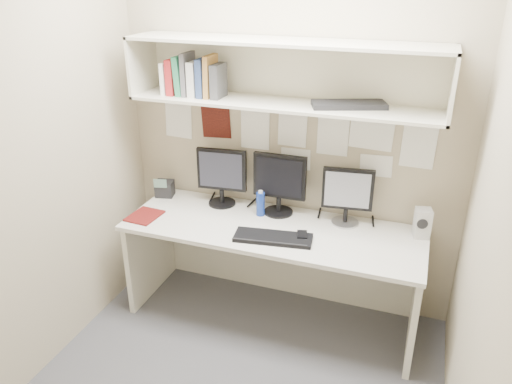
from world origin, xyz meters
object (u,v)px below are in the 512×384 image
(monitor_right, at_px, (347,193))
(keyboard, at_px, (273,238))
(monitor_left, at_px, (222,174))
(speaker, at_px, (422,223))
(monitor_center, at_px, (279,181))
(desk, at_px, (272,272))
(maroon_notebook, at_px, (145,216))
(desk_phone, at_px, (165,188))

(monitor_right, height_order, keyboard, monitor_right)
(monitor_left, bearing_deg, speaker, -6.94)
(monitor_center, distance_m, monitor_right, 0.47)
(desk, bearing_deg, speaker, 11.42)
(speaker, relative_size, maroon_notebook, 0.82)
(desk, relative_size, monitor_left, 4.76)
(monitor_right, xyz_separation_m, keyboard, (-0.39, -0.39, -0.21))
(keyboard, relative_size, maroon_notebook, 2.10)
(speaker, xyz_separation_m, desk_phone, (-1.87, 0.01, -0.04))
(desk, height_order, speaker, speaker)
(monitor_right, xyz_separation_m, maroon_notebook, (-1.34, -0.38, -0.21))
(monitor_right, distance_m, maroon_notebook, 1.40)
(speaker, bearing_deg, keyboard, -170.98)
(maroon_notebook, bearing_deg, monitor_right, 19.86)
(keyboard, bearing_deg, desk_phone, 151.34)
(keyboard, relative_size, speaker, 2.55)
(keyboard, xyz_separation_m, maroon_notebook, (-0.94, 0.00, -0.01))
(monitor_center, height_order, speaker, monitor_center)
(monitor_right, bearing_deg, maroon_notebook, -171.64)
(monitor_center, bearing_deg, desk_phone, -179.07)
(desk, bearing_deg, maroon_notebook, -169.63)
(keyboard, distance_m, maroon_notebook, 0.94)
(monitor_right, height_order, desk_phone, monitor_right)
(monitor_center, bearing_deg, speaker, -2.20)
(monitor_left, distance_m, monitor_right, 0.91)
(monitor_right, bearing_deg, speaker, -11.04)
(keyboard, bearing_deg, monitor_center, 93.49)
(monitor_left, bearing_deg, keyboard, -42.52)
(monitor_center, height_order, keyboard, monitor_center)
(keyboard, bearing_deg, monitor_right, 36.17)
(desk, height_order, maroon_notebook, maroon_notebook)
(monitor_right, xyz_separation_m, speaker, (0.49, -0.03, -0.12))
(maroon_notebook, bearing_deg, monitor_center, 27.78)
(desk_phone, bearing_deg, monitor_right, -12.03)
(speaker, xyz_separation_m, maroon_notebook, (-1.83, -0.35, -0.09))
(keyboard, bearing_deg, speaker, 13.53)
(desk, height_order, monitor_center, monitor_center)
(desk, bearing_deg, keyboard, -72.06)
(keyboard, height_order, maroon_notebook, keyboard)
(maroon_notebook, bearing_deg, keyboard, 3.71)
(maroon_notebook, relative_size, desk_phone, 1.50)
(maroon_notebook, bearing_deg, monitor_left, 45.63)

